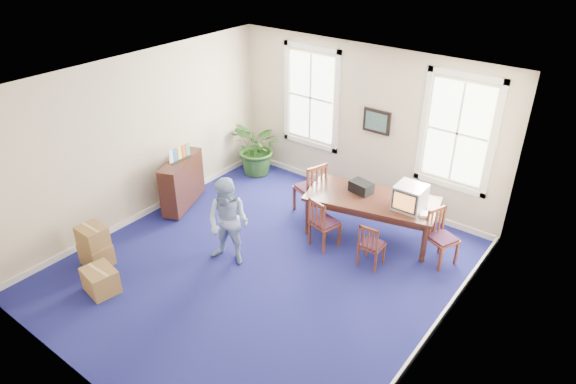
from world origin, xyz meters
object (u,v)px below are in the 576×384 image
Objects in this scene: credenza at (182,184)px; cardboard_boxes at (106,246)px; potted_plant at (258,148)px; chair_near_left at (325,222)px; man at (228,222)px; crt_tv at (410,197)px; conference_table at (370,216)px.

cardboard_boxes is (0.47, -2.18, -0.11)m from credenza.
credenza is at bearing -98.08° from potted_plant.
chair_near_left is 3.80m from cardboard_boxes.
man is 3.36m from potted_plant.
crt_tv is at bearing -8.64° from potted_plant.
potted_plant is at bearing -13.51° from chair_near_left.
man reaches higher than credenza.
credenza reaches higher than cardboard_boxes.
chair_near_left is (-0.48, -0.80, 0.09)m from conference_table.
chair_near_left is (-1.18, -0.86, -0.53)m from crt_tv.
crt_tv reaches higher than chair_near_left.
potted_plant reaches higher than crt_tv.
conference_table is 1.84× the size of credenza.
potted_plant is 4.23m from cardboard_boxes.
crt_tv is 0.40× the size of cardboard_boxes.
cardboard_boxes is (-3.10, -3.56, -0.01)m from conference_table.
chair_near_left is 3.17m from potted_plant.
chair_near_left reaches higher than conference_table.
chair_near_left is at bearing 40.10° from man.
cardboard_boxes is (-2.62, -2.76, -0.10)m from chair_near_left.
potted_plant is at bearing 170.17° from crt_tv.
crt_tv is 0.42× the size of credenza.
chair_near_left is at bearing -134.51° from conference_table.
credenza is 0.94× the size of cardboard_boxes.
conference_table is at bearing -11.33° from potted_plant.
man is 2.24m from credenza.
crt_tv is 0.34× the size of man.
chair_near_left is 0.77× the size of credenza.
conference_table is at bearing 48.92° from cardboard_boxes.
crt_tv is at bearing -3.44° from credenza.
potted_plant reaches higher than credenza.
potted_plant reaches higher than cardboard_boxes.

